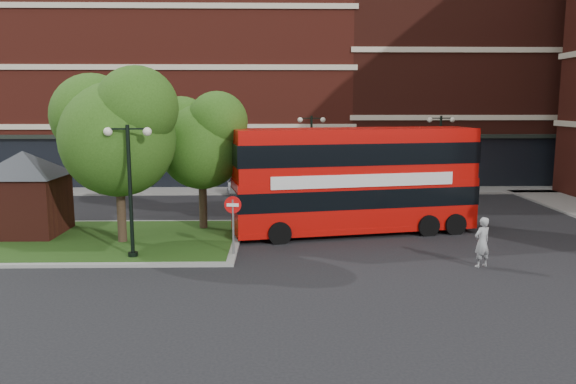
{
  "coord_description": "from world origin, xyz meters",
  "views": [
    {
      "loc": [
        -0.18,
        -20.09,
        5.76
      ],
      "look_at": [
        0.33,
        3.61,
        2.0
      ],
      "focal_mm": 35.0,
      "sensor_mm": 36.0,
      "label": 1
    }
  ],
  "objects_px": {
    "bus": "(355,173)",
    "car_silver": "(258,185)",
    "woman": "(482,242)",
    "car_white": "(380,184)"
  },
  "relations": [
    {
      "from": "bus",
      "to": "car_silver",
      "type": "relative_size",
      "value": 2.88
    },
    {
      "from": "woman",
      "to": "car_silver",
      "type": "bearing_deg",
      "value": -86.44
    },
    {
      "from": "car_silver",
      "to": "car_white",
      "type": "relative_size",
      "value": 0.81
    },
    {
      "from": "bus",
      "to": "car_silver",
      "type": "xyz_separation_m",
      "value": [
        -4.65,
        10.61,
        -2.04
      ]
    },
    {
      "from": "woman",
      "to": "car_white",
      "type": "distance_m",
      "value": 15.46
    },
    {
      "from": "bus",
      "to": "car_silver",
      "type": "bearing_deg",
      "value": 102.4
    },
    {
      "from": "bus",
      "to": "car_silver",
      "type": "distance_m",
      "value": 11.76
    },
    {
      "from": "bus",
      "to": "woman",
      "type": "distance_m",
      "value": 6.81
    },
    {
      "from": "car_white",
      "to": "woman",
      "type": "bearing_deg",
      "value": -172.25
    },
    {
      "from": "woman",
      "to": "car_silver",
      "type": "height_order",
      "value": "woman"
    }
  ]
}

